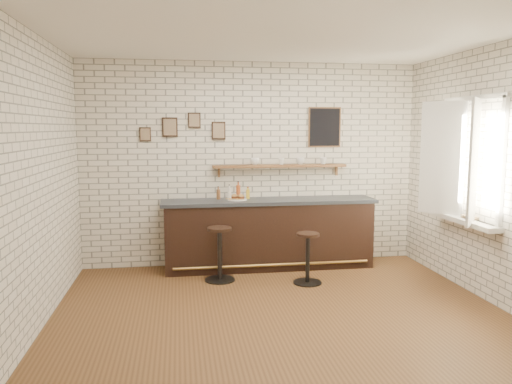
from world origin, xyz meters
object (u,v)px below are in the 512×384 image
(book_lower, at_px, (466,218))
(bar_stool_left, at_px, (220,252))
(bitters_bottle_amber, at_px, (238,192))
(book_upper, at_px, (464,216))
(sandwich_plate, at_px, (237,199))
(ciabatta_sandwich, at_px, (238,197))
(bitters_bottle_brown, at_px, (218,194))
(bitters_bottle_white, at_px, (229,193))
(bar_counter, at_px, (269,233))
(shelf_cup_c, at_px, (301,161))
(bar_stool_right, at_px, (308,256))
(shelf_cup_a, at_px, (255,161))
(shelf_cup_d, at_px, (323,161))
(condiment_bottle_yellow, at_px, (248,194))
(shelf_cup_b, at_px, (281,161))

(book_lower, bearing_deg, bar_stool_left, 157.81)
(bitters_bottle_amber, bearing_deg, book_upper, -31.18)
(sandwich_plate, distance_m, ciabatta_sandwich, 0.04)
(bitters_bottle_brown, xyz_separation_m, book_lower, (2.90, -1.62, -0.15))
(ciabatta_sandwich, distance_m, bitters_bottle_white, 0.16)
(bar_counter, relative_size, shelf_cup_c, 24.46)
(bar_stool_right, xyz_separation_m, shelf_cup_a, (-0.54, 1.03, 1.19))
(book_lower, bearing_deg, shelf_cup_d, 123.60)
(bar_counter, bearing_deg, shelf_cup_d, 13.10)
(condiment_bottle_yellow, bearing_deg, ciabatta_sandwich, -148.19)
(shelf_cup_b, bearing_deg, book_lower, -96.27)
(shelf_cup_d, bearing_deg, bitters_bottle_brown, -173.63)
(shelf_cup_c, bearing_deg, sandwich_plate, 112.27)
(bar_counter, xyz_separation_m, book_upper, (2.18, -1.46, 0.45))
(book_lower, bearing_deg, shelf_cup_a, 140.01)
(bar_counter, xyz_separation_m, shelf_cup_c, (0.51, 0.20, 1.04))
(bar_stool_left, height_order, shelf_cup_c, shelf_cup_c)
(bitters_bottle_amber, height_order, condiment_bottle_yellow, bitters_bottle_amber)
(ciabatta_sandwich, relative_size, shelf_cup_c, 1.76)
(bitters_bottle_brown, bearing_deg, ciabatta_sandwich, -20.17)
(bitters_bottle_amber, distance_m, bar_stool_left, 1.04)
(bitters_bottle_amber, xyz_separation_m, shelf_cup_d, (1.30, 0.08, 0.44))
(condiment_bottle_yellow, bearing_deg, shelf_cup_a, 33.19)
(bitters_bottle_amber, height_order, shelf_cup_a, shelf_cup_a)
(bitters_bottle_white, bearing_deg, shelf_cup_a, 11.11)
(bar_counter, relative_size, bitters_bottle_white, 14.59)
(ciabatta_sandwich, bearing_deg, shelf_cup_d, 7.63)
(bar_counter, bearing_deg, ciabatta_sandwich, 176.90)
(shelf_cup_d, bearing_deg, bar_counter, -163.30)
(bar_counter, height_order, shelf_cup_a, shelf_cup_a)
(bar_counter, bearing_deg, shelf_cup_a, 130.99)
(bar_counter, height_order, shelf_cup_b, shelf_cup_b)
(sandwich_plate, height_order, book_lower, sandwich_plate)
(bar_stool_left, xyz_separation_m, shelf_cup_d, (1.63, 0.74, 1.16))
(condiment_bottle_yellow, height_order, shelf_cup_a, shelf_cup_a)
(ciabatta_sandwich, relative_size, bitters_bottle_brown, 1.17)
(shelf_cup_b, distance_m, shelf_cup_c, 0.29)
(bar_counter, xyz_separation_m, sandwich_plate, (-0.46, 0.02, 0.51))
(bar_counter, height_order, condiment_bottle_yellow, condiment_bottle_yellow)
(bar_counter, height_order, bitters_bottle_white, bitters_bottle_white)
(bitters_bottle_white, xyz_separation_m, condiment_bottle_yellow, (0.27, -0.00, -0.01))
(bar_stool_left, relative_size, shelf_cup_d, 6.71)
(sandwich_plate, height_order, ciabatta_sandwich, ciabatta_sandwich)
(bar_counter, distance_m, ciabatta_sandwich, 0.71)
(bitters_bottle_white, height_order, shelf_cup_c, shelf_cup_c)
(bar_counter, height_order, bitters_bottle_amber, bitters_bottle_amber)
(condiment_bottle_yellow, xyz_separation_m, shelf_cup_a, (0.12, 0.08, 0.47))
(bar_stool_right, bearing_deg, condiment_bottle_yellow, 124.50)
(bitters_bottle_amber, relative_size, book_upper, 1.16)
(ciabatta_sandwich, xyz_separation_m, bar_stool_left, (-0.31, -0.56, -0.66))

